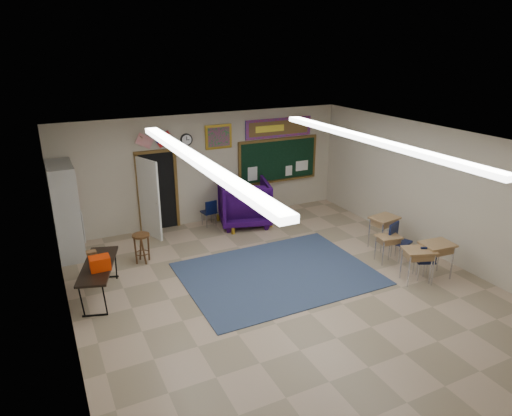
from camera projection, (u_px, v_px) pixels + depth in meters
name	position (u px, v px, depth m)	size (l,w,h in m)	color
floor	(288.00, 293.00, 9.15)	(9.00, 9.00, 0.00)	tan
back_wall	(207.00, 169.00, 12.43)	(8.00, 0.04, 3.00)	#AA9F8A
front_wall	(504.00, 366.00, 4.84)	(8.00, 0.04, 3.00)	#AA9F8A
left_wall	(64.00, 267.00, 6.98)	(0.04, 9.00, 3.00)	#AA9F8A
right_wall	(443.00, 195.00, 10.30)	(0.04, 9.00, 3.00)	#AA9F8A
ceiling	(292.00, 146.00, 8.13)	(8.00, 9.00, 0.04)	beige
area_rug	(278.00, 274.00, 9.90)	(4.00, 3.00, 0.02)	#2D3D55
fluorescent_strips	(292.00, 149.00, 8.15)	(3.86, 6.00, 0.10)	white
doorway	(155.00, 193.00, 11.83)	(1.10, 0.89, 2.16)	black
chalkboard	(278.00, 161.00, 13.33)	(2.55, 0.14, 1.30)	brown
bulletin_board	(279.00, 128.00, 12.99)	(2.10, 0.05, 0.55)	red
framed_art_print	(219.00, 137.00, 12.26)	(0.75, 0.05, 0.65)	#A4811F
wall_clock	(186.00, 140.00, 11.89)	(0.32, 0.05, 0.32)	black
wall_flags	(154.00, 138.00, 11.47)	(1.16, 0.06, 0.70)	red
storage_cabinet	(66.00, 211.00, 10.48)	(0.59, 1.25, 2.20)	#A3A39F
wingback_armchair	(244.00, 203.00, 12.46)	(1.32, 1.36, 1.24)	#1E0537
student_chair_reading	(209.00, 213.00, 12.42)	(0.37, 0.37, 0.75)	black
student_chair_desk_a	(424.00, 261.00, 9.63)	(0.39, 0.39, 0.79)	black
student_chair_desk_b	(400.00, 243.00, 10.40)	(0.44, 0.44, 0.87)	black
student_desk_front_left	(388.00, 247.00, 10.37)	(0.57, 0.46, 0.63)	#A17A4B
student_desk_front_right	(383.00, 230.00, 11.08)	(0.72, 0.59, 0.79)	#A17A4B
student_desk_back_left	(418.00, 264.00, 9.44)	(0.74, 0.65, 0.75)	#A17A4B
student_desk_back_right	(435.00, 258.00, 9.62)	(0.71, 0.56, 0.79)	#A17A4B
folding_table	(100.00, 279.00, 8.93)	(1.03, 1.75, 0.95)	black
wooden_stool	(142.00, 248.00, 10.33)	(0.39, 0.39, 0.68)	#4F3417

